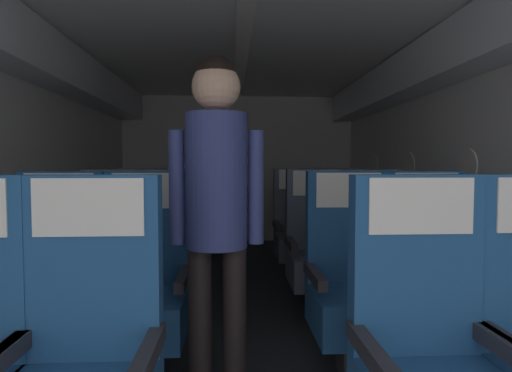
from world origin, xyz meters
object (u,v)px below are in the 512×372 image
(seat_b_left_aisle, at_px, (144,289))
(seat_d_right_window, at_px, (299,232))
(seat_a_right_window, at_px, (431,367))
(seat_c_left_aisle, at_px, (169,253))
(seat_c_left_window, at_px, (108,254))
(seat_b_left_window, at_px, (54,291))
(seat_c_right_window, at_px, (318,252))
(seat_d_left_aisle, at_px, (184,233))
(seat_d_left_window, at_px, (137,234))
(flight_attendant, at_px, (217,195))
(seat_b_right_window, at_px, (352,286))
(seat_d_right_aisle, at_px, (345,232))
(seat_b_right_aisle, at_px, (432,284))
(seat_c_right_aisle, at_px, (376,251))

(seat_b_left_aisle, relative_size, seat_d_right_window, 1.00)
(seat_a_right_window, height_order, seat_c_left_aisle, same)
(seat_b_left_aisle, xyz_separation_m, seat_c_left_window, (-0.47, 0.95, 0.00))
(seat_b_left_aisle, xyz_separation_m, seat_d_right_window, (1.15, 1.88, 0.00))
(seat_b_left_aisle, bearing_deg, seat_b_left_window, -179.66)
(seat_c_right_window, xyz_separation_m, seat_d_left_aisle, (-1.15, 0.94, 0.00))
(seat_c_left_window, xyz_separation_m, seat_c_left_aisle, (0.46, -0.00, 0.00))
(seat_c_left_aisle, relative_size, seat_d_left_window, 1.00)
(seat_d_left_aisle, relative_size, flight_attendant, 0.68)
(seat_b_right_window, relative_size, seat_d_left_window, 1.00)
(seat_c_left_window, height_order, seat_c_right_window, same)
(seat_c_left_window, height_order, seat_d_right_aisle, same)
(seat_b_left_aisle, height_order, seat_b_right_aisle, same)
(seat_b_left_aisle, height_order, seat_d_left_aisle, same)
(seat_b_right_window, xyz_separation_m, seat_c_right_window, (0.00, 0.94, 0.00))
(seat_a_right_window, bearing_deg, seat_c_right_aisle, 76.09)
(flight_attendant, bearing_deg, seat_d_right_window, -124.45)
(seat_b_right_aisle, relative_size, seat_c_right_window, 1.00)
(seat_a_right_window, distance_m, seat_d_right_window, 2.83)
(seat_b_right_window, xyz_separation_m, seat_d_left_aisle, (-1.15, 1.89, 0.00))
(seat_b_right_aisle, xyz_separation_m, seat_d_right_window, (-0.47, 1.87, 0.00))
(seat_b_left_aisle, distance_m, seat_b_right_window, 1.15)
(seat_b_right_window, bearing_deg, flight_attendant, -153.20)
(flight_attendant, bearing_deg, seat_a_right_window, 125.74)
(seat_d_left_window, bearing_deg, flight_attendant, -69.00)
(seat_d_left_window, xyz_separation_m, seat_d_right_aisle, (2.08, -0.01, 0.00))
(seat_c_left_aisle, bearing_deg, seat_d_left_window, 115.63)
(flight_attendant, bearing_deg, seat_c_left_window, -72.94)
(seat_b_left_aisle, height_order, seat_c_left_aisle, same)
(seat_a_right_window, distance_m, seat_c_left_aisle, 2.22)
(seat_c_left_aisle, height_order, seat_c_right_window, same)
(seat_b_left_window, bearing_deg, seat_c_left_aisle, 63.55)
(seat_b_left_window, relative_size, seat_d_left_window, 1.00)
(seat_b_left_window, height_order, seat_c_right_window, same)
(seat_d_left_window, xyz_separation_m, seat_d_right_window, (1.61, -0.01, 0.00))
(seat_b_right_window, bearing_deg, seat_c_right_aisle, 63.74)
(seat_b_left_window, height_order, seat_b_right_window, same)
(seat_b_left_window, bearing_deg, seat_d_right_aisle, 41.88)
(seat_c_left_window, bearing_deg, seat_b_left_aisle, -63.88)
(seat_d_left_window, relative_size, seat_d_right_aisle, 1.00)
(seat_d_left_window, bearing_deg, seat_c_left_aisle, -64.37)
(seat_d_right_aisle, bearing_deg, seat_b_right_aisle, -90.15)
(seat_d_left_window, height_order, seat_d_left_aisle, same)
(seat_c_right_aisle, height_order, seat_d_right_aisle, same)
(seat_b_right_window, xyz_separation_m, seat_c_left_window, (-1.62, 0.95, 0.00))
(seat_c_left_window, height_order, seat_d_right_window, same)
(seat_b_left_window, height_order, seat_c_left_window, same)
(seat_a_right_window, xyz_separation_m, seat_b_right_window, (0.00, 0.95, 0.00))
(seat_b_left_window, distance_m, seat_c_right_window, 1.88)
(seat_b_right_aisle, distance_m, seat_b_right_window, 0.47)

